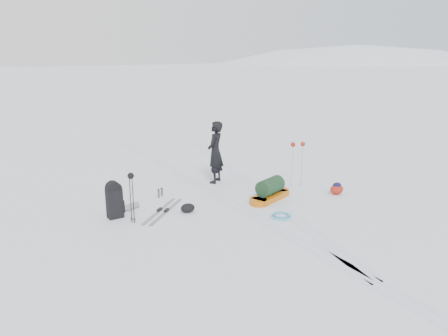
{
  "coord_description": "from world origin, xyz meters",
  "views": [
    {
      "loc": [
        -5.17,
        -9.85,
        4.03
      ],
      "look_at": [
        -0.11,
        0.13,
        0.95
      ],
      "focal_mm": 35.0,
      "sensor_mm": 36.0,
      "label": 1
    }
  ],
  "objects": [
    {
      "name": "ski_poles_black",
      "position": [
        -2.71,
        -0.21,
        1.02
      ],
      "size": [
        0.15,
        0.15,
        1.25
      ],
      "rotation": [
        0.0,
        0.0,
        0.01
      ],
      "color": "black",
      "rests_on": "ground"
    },
    {
      "name": "touring_skis_grey",
      "position": [
        -1.83,
        0.18,
        0.02
      ],
      "size": [
        1.52,
        1.61,
        0.07
      ],
      "rotation": [
        0.0,
        0.0,
        0.82
      ],
      "color": "#92969A",
      "rests_on": "ground"
    },
    {
      "name": "touring_skis_white",
      "position": [
        1.52,
        0.4,
        0.01
      ],
      "size": [
        1.02,
        1.56,
        0.06
      ],
      "rotation": [
        0.0,
        0.0,
        -1.06
      ],
      "color": "silver",
      "rests_on": "ground"
    },
    {
      "name": "ski_tracks",
      "position": [
        0.61,
        0.88,
        0.0
      ],
      "size": [
        3.38,
        17.97,
        0.01
      ],
      "color": "silver",
      "rests_on": "ground"
    },
    {
      "name": "ground",
      "position": [
        0.0,
        0.0,
        0.0
      ],
      "size": [
        200.0,
        200.0,
        0.0
      ],
      "primitive_type": "plane",
      "color": "white",
      "rests_on": "ground"
    },
    {
      "name": "expedition_rucksack",
      "position": [
        -2.96,
        0.36,
        0.43
      ],
      "size": [
        0.93,
        0.69,
        0.93
      ],
      "rotation": [
        0.0,
        0.0,
        0.11
      ],
      "color": "black",
      "rests_on": "ground"
    },
    {
      "name": "snow_hill_backdrop",
      "position": [
        62.69,
        84.02,
        -69.02
      ],
      "size": [
        359.5,
        192.0,
        162.45
      ],
      "color": "white",
      "rests_on": "ground"
    },
    {
      "name": "skier",
      "position": [
        0.47,
        1.86,
        0.96
      ],
      "size": [
        0.82,
        0.81,
        1.91
      ],
      "primitive_type": "imported",
      "rotation": [
        0.0,
        0.0,
        3.9
      ],
      "color": "black",
      "rests_on": "ground"
    },
    {
      "name": "ski_poles_silver",
      "position": [
        2.39,
        0.28,
        1.16
      ],
      "size": [
        0.44,
        0.22,
        1.39
      ],
      "rotation": [
        0.0,
        0.0,
        -0.09
      ],
      "color": "silver",
      "rests_on": "ground"
    },
    {
      "name": "small_daypack",
      "position": [
        3.04,
        -0.76,
        0.17
      ],
      "size": [
        0.49,
        0.44,
        0.35
      ],
      "rotation": [
        0.0,
        0.0,
        -0.43
      ],
      "color": "maroon",
      "rests_on": "ground"
    },
    {
      "name": "pulk_sled",
      "position": [
        1.11,
        -0.27,
        0.23
      ],
      "size": [
        1.62,
        1.07,
        0.61
      ],
      "rotation": [
        0.0,
        0.0,
        0.43
      ],
      "color": "#C4630B",
      "rests_on": "ground"
    },
    {
      "name": "stuff_sack",
      "position": [
        -1.29,
        -0.16,
        0.12
      ],
      "size": [
        0.41,
        0.33,
        0.23
      ],
      "rotation": [
        0.0,
        0.0,
        0.15
      ],
      "color": "black",
      "rests_on": "ground"
    },
    {
      "name": "rope_coil",
      "position": [
        0.65,
        -1.5,
        0.03
      ],
      "size": [
        0.65,
        0.65,
        0.06
      ],
      "rotation": [
        0.0,
        0.0,
        -0.29
      ],
      "color": "#5AB5DB",
      "rests_on": "ground"
    },
    {
      "name": "thermos_pair",
      "position": [
        -1.51,
        1.32,
        0.12
      ],
      "size": [
        0.2,
        0.19,
        0.25
      ],
      "rotation": [
        0.0,
        0.0,
        -0.04
      ],
      "color": "#5B5C63",
      "rests_on": "ground"
    }
  ]
}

